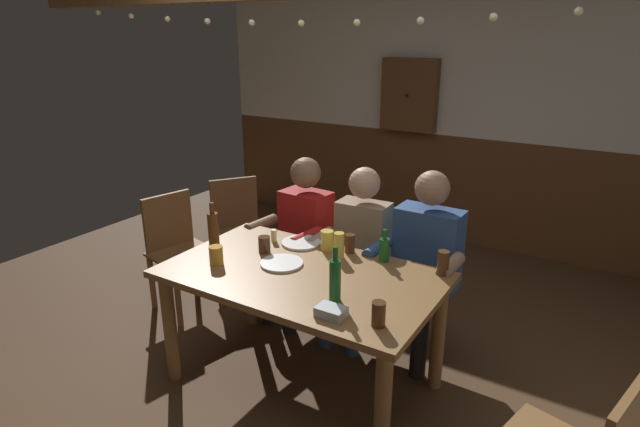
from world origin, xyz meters
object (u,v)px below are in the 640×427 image
Objects in this scene: person_2 at (423,257)px; chair_empty_near_left at (239,228)px; plate_1 at (301,243)px; pint_glass_6 at (264,244)px; person_1 at (357,247)px; pint_glass_2 at (339,245)px; person_0 at (300,231)px; bottle_0 at (335,279)px; dining_table at (302,289)px; table_candle at (274,235)px; bottle_1 at (384,249)px; chair_empty_far_end at (178,248)px; wall_dart_cabinet at (409,95)px; bottle_2 at (213,228)px; pint_glass_1 at (327,240)px; pint_glass_0 at (378,314)px; pint_glass_4 at (350,243)px; pint_glass_3 at (216,255)px; pint_glass_5 at (443,263)px; plate_0 at (282,263)px; condiment_caddy at (331,312)px.

person_2 reaches higher than chair_empty_near_left.
pint_glass_6 is at bearing -117.14° from plate_1.
person_1 is 0.43m from pint_glass_2.
bottle_0 is at bearing 137.77° from person_0.
dining_table is 0.52m from table_candle.
dining_table is at bearing 57.52° from person_2.
bottle_0 reaches higher than bottle_1.
chair_empty_far_end is 11.00× the size of table_candle.
person_1 is at bearing -76.28° from wall_dart_cabinet.
chair_empty_far_end is 3.06× the size of bottle_2.
bottle_0 is 0.65m from pint_glass_1.
pint_glass_0 reaches higher than pint_glass_4.
wall_dart_cabinet is at bearing 91.69° from table_candle.
pint_glass_0 is at bearing -69.60° from wall_dart_cabinet.
person_0 is at bearing 99.20° from table_candle.
table_candle is 0.72× the size of pint_glass_3.
pint_glass_0 is at bearing 143.46° from person_0.
bottle_2 is at bearing 167.97° from bottle_0.
pint_glass_2 is (0.08, 0.29, 0.19)m from dining_table.
bottle_1 is 0.74m from pint_glass_6.
wall_dart_cabinet is (-1.17, 2.26, 0.64)m from pint_glass_5.
pint_glass_3 is at bearing 70.74° from chair_empty_near_left.
pint_glass_3 is 2.90m from wall_dart_cabinet.
pint_glass_0 is at bearing -52.66° from pint_glass_4.
dining_table is 0.20m from plate_0.
person_2 is 1.01m from pint_glass_6.
chair_empty_far_end is 6.29× the size of condiment_caddy.
pint_glass_1 is at bearing 26.11° from bottle_2.
person_1 is at bearing 157.07° from pint_glass_5.
bottle_1 is 1.27× the size of pint_glass_2.
bottle_2 is at bearing -165.57° from pint_glass_5.
plate_1 reaches higher than dining_table.
dining_table is 12.85× the size of pint_glass_0.
bottle_1 is at bearing 49.07° from dining_table.
pint_glass_0 reaches higher than table_candle.
bottle_1 is 1.80× the size of pint_glass_3.
person_0 is 8.56× the size of condiment_caddy.
person_2 is 1.03m from condiment_caddy.
chair_empty_near_left reaches higher than pint_glass_0.
dining_table is at bearing -35.38° from table_candle.
bottle_2 is (-1.08, 0.37, 0.09)m from condiment_caddy.
pint_glass_2 is 0.23× the size of wall_dart_cabinet.
pint_glass_5 is at bearing 155.17° from person_1.
plate_0 is 0.55m from bottle_2.
dining_table is 7.77× the size of bottle_1.
bottle_0 is 2.62× the size of pint_glass_3.
chair_empty_far_end is 1.26× the size of wall_dart_cabinet.
table_candle is 2.46m from wall_dart_cabinet.
condiment_caddy is 0.20× the size of wall_dart_cabinet.
condiment_caddy is 1.11× the size of pint_glass_1.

